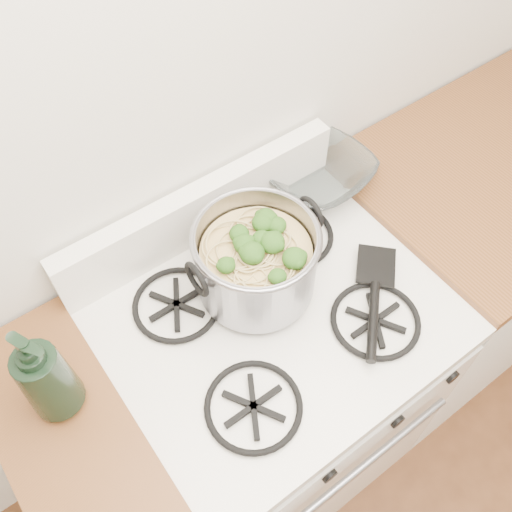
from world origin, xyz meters
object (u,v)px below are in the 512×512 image
object	(u,v)px
stock_pot	(256,261)
bottle	(42,374)
glass_bowl	(316,177)
spatula	(377,264)
gas_range	(272,394)

from	to	relation	value
stock_pot	bottle	size ratio (longest dim) A/B	1.14
stock_pot	glass_bowl	world-z (taller)	stock_pot
glass_bowl	stock_pot	bearing A→B (deg)	-152.20
stock_pot	bottle	distance (m)	0.49
spatula	bottle	bearing A→B (deg)	-144.29
stock_pot	spatula	bearing A→B (deg)	-26.96
stock_pot	spatula	xyz separation A→B (m)	(0.26, -0.13, -0.08)
stock_pot	bottle	bearing A→B (deg)	179.65
glass_bowl	bottle	xyz separation A→B (m)	(-0.81, -0.17, 0.12)
glass_bowl	bottle	size ratio (longest dim) A/B	0.41
stock_pot	bottle	xyz separation A→B (m)	(-0.49, 0.00, 0.04)
bottle	gas_range	bearing A→B (deg)	-34.99
spatula	glass_bowl	distance (m)	0.31
gas_range	bottle	bearing A→B (deg)	169.33
gas_range	bottle	world-z (taller)	bottle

